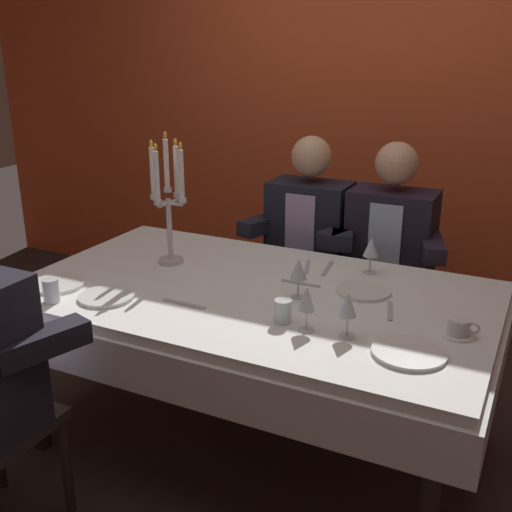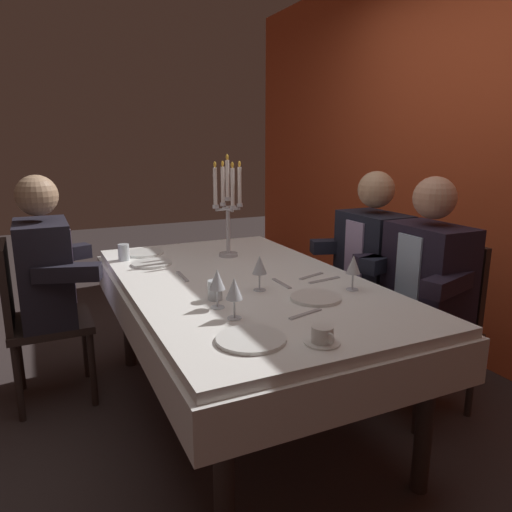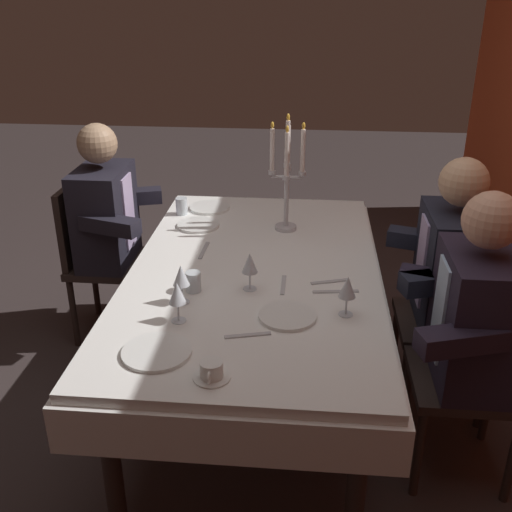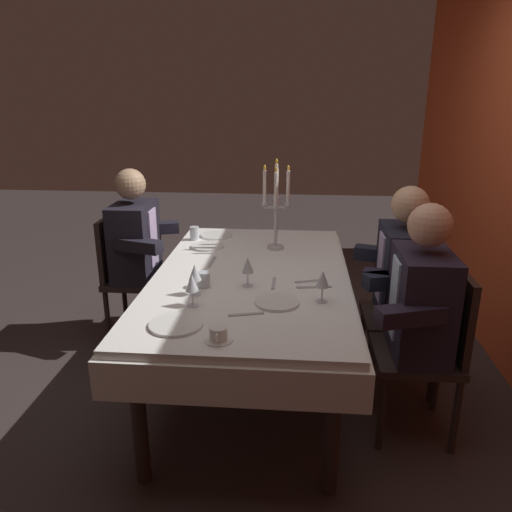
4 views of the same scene
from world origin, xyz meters
The scene contains 22 objects.
ground_plane centered at (0.00, 0.00, 0.00)m, with size 12.00×12.00×0.00m, color #362C2C.
back_wall centered at (0.00, 1.66, 1.35)m, with size 6.00×0.12×2.70m, color #E5562C.
dining_table centered at (0.00, 0.00, 0.62)m, with size 1.94×1.14×0.74m.
candelabra centered at (-0.48, 0.12, 1.02)m, with size 0.19×0.19×0.59m.
dinner_plate_0 centered at (0.70, -0.27, 0.75)m, with size 0.24×0.24×0.01m, color white.
dinner_plate_1 centered at (-0.48, -0.34, 0.75)m, with size 0.22×0.22×0.01m, color white.
dinner_plate_2 centered at (-0.74, -0.32, 0.75)m, with size 0.23×0.23×0.01m, color white.
dinner_plate_3 centered at (0.41, 0.17, 0.75)m, with size 0.22×0.22×0.01m, color white.
wine_glass_0 centered at (0.48, -0.24, 0.85)m, with size 0.07×0.07×0.16m.
wine_glass_1 centered at (0.20, 0.00, 0.85)m, with size 0.07×0.07×0.16m.
wine_glass_2 centered at (0.33, -0.26, 0.85)m, with size 0.07×0.07×0.16m.
wine_glass_3 centered at (0.37, 0.39, 0.85)m, with size 0.07×0.07×0.16m.
water_tumbler_0 centered at (0.23, -0.23, 0.78)m, with size 0.06×0.06×0.09m, color silver.
water_tumbler_1 centered at (-0.64, -0.46, 0.79)m, with size 0.06×0.06×0.09m, color silver.
coffee_cup_0 centered at (0.82, -0.06, 0.77)m, with size 0.13×0.12×0.06m.
spoon_0 centered at (0.56, 0.03, 0.74)m, with size 0.17×0.02×0.01m, color #B7B7BC.
knife_1 centered at (-0.17, -0.26, 0.74)m, with size 0.19×0.02×0.01m, color #B7B7BC.
spoon_2 centered at (0.10, 0.33, 0.74)m, with size 0.17×0.02×0.01m, color #B7B7BC.
fork_3 centered at (0.15, 0.14, 0.74)m, with size 0.17×0.02×0.01m, color #B7B7BC.
knife_4 centered at (0.19, 0.36, 0.74)m, with size 0.19×0.02×0.01m, color #B7B7BC.
seated_diner_1 centered at (-0.10, 0.89, 0.74)m, with size 0.63×0.48×1.24m.
seated_diner_2 centered at (0.34, 0.89, 0.74)m, with size 0.63×0.48×1.24m.
Camera 1 is at (1.04, -2.08, 1.70)m, focal length 43.19 mm.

